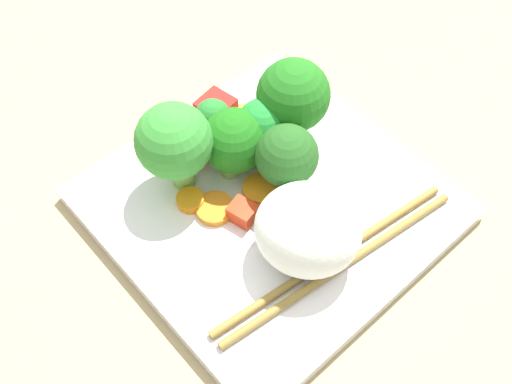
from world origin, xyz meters
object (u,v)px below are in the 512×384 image
object	(u,v)px
carrot_slice_3	(237,148)
chopstick_pair	(334,264)
broccoli_floret_2	(213,119)
square_plate	(268,204)
rice_mound	(308,229)

from	to	relation	value
carrot_slice_3	chopstick_pair	bearing A→B (deg)	173.00
broccoli_floret_2	carrot_slice_3	bearing A→B (deg)	-167.48
broccoli_floret_2	carrot_slice_3	distance (cm)	3.22
chopstick_pair	carrot_slice_3	bearing A→B (deg)	88.52
broccoli_floret_2	chopstick_pair	xyz separation A→B (cm)	(-15.64, 1.09, -2.11)
square_plate	rice_mound	size ratio (longest dim) A/B	3.15
carrot_slice_3	rice_mound	bearing A→B (deg)	167.83
chopstick_pair	rice_mound	bearing A→B (deg)	113.39
carrot_slice_3	broccoli_floret_2	bearing A→B (deg)	12.52
rice_mound	chopstick_pair	size ratio (longest dim) A/B	0.36
square_plate	broccoli_floret_2	xyz separation A→B (cm)	(7.94, -0.74, 3.12)
square_plate	broccoli_floret_2	size ratio (longest dim) A/B	5.72
rice_mound	broccoli_floret_2	xyz separation A→B (cm)	(13.36, -1.83, -0.73)
rice_mound	carrot_slice_3	size ratio (longest dim) A/B	3.21
carrot_slice_3	chopstick_pair	xyz separation A→B (cm)	(-13.23, 1.62, -0.05)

